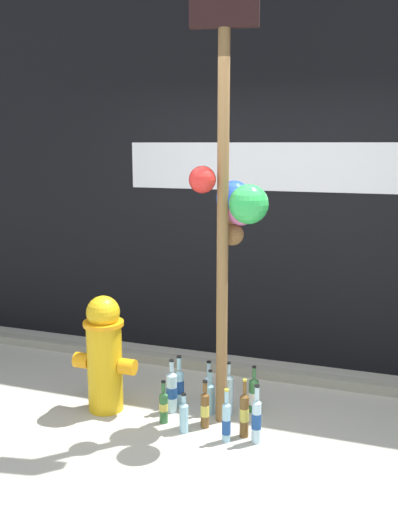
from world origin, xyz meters
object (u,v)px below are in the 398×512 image
Objects in this scene: memorial_post at (232,178)px; bottle_10 at (184,416)px; bottle_4 at (244,414)px; bottle_11 at (164,406)px; bottle_2 at (226,422)px; bottle_9 at (205,408)px; bottle_5 at (209,386)px; fire_hydrant at (104,353)px; bottle_7 at (172,391)px; bottle_1 at (256,419)px; bottle_8 at (254,395)px; bottle_0 at (210,397)px; bottle_3 at (228,393)px; bottle_6 at (179,386)px.

memorial_post is 1.65m from bottle_10.
bottle_4 is 0.59m from bottle_11.
bottle_2 is 1.07× the size of bottle_9.
bottle_5 is at bearing 133.08° from bottle_4.
fire_hydrant reaches higher than bottle_7.
bottle_7 is at bearing 161.80° from bottle_1.
bottle_7 is at bearing 150.88° from bottle_2.
bottle_5 is 0.82× the size of bottle_7.
memorial_post reaches higher than bottle_2.
bottle_9 is at bearing -75.53° from bottle_5.
bottle_7 is 1.17× the size of bottle_9.
bottle_4 is 0.38m from bottle_8.
bottle_9 is at bearing -25.00° from bottle_7.
bottle_11 is at bearing -138.69° from bottle_0.
memorial_post is 1.62m from bottle_8.
fire_hydrant is at bearing 177.08° from bottle_4.
bottle_5 is at bearing 136.12° from bottle_1.
bottle_3 is at bearing 111.44° from memorial_post.
bottle_9 reaches higher than bottle_5.
bottle_7 is 0.18m from bottle_11.
bottle_2 is 1.31× the size of bottle_10.
bottle_5 is 0.84× the size of bottle_6.
bottle_5 is (-0.07, 0.18, -0.00)m from bottle_0.
bottle_4 is at bearing -16.59° from bottle_7.
bottle_3 reaches higher than bottle_10.
bottle_6 is at bearing 153.35° from bottle_4.
bottle_0 is at bearing -154.96° from bottle_8.
fire_hydrant is 0.62m from bottle_6.
bottle_2 reaches higher than bottle_0.
bottle_1 is at bearing 3.21° from bottle_10.
bottle_9 is 0.16m from bottle_10.
bottle_4 is 0.57m from bottle_5.
bottle_4 is 0.66m from bottle_6.
bottle_4 reaches higher than bottle_9.
memorial_post is at bearing 48.14° from bottle_10.
bottle_9 is at bearing 145.03° from bottle_2.
bottle_7 is at bearing 92.80° from bottle_11.
fire_hydrant reaches higher than bottle_1.
bottle_9 reaches higher than bottle_10.
bottle_9 is (0.31, -0.14, -0.02)m from bottle_7.
bottle_5 is at bearing 111.77° from bottle_0.
memorial_post is 1.67m from bottle_11.
bottle_5 is at bearing 88.22° from bottle_10.
bottle_7 reaches higher than bottle_5.
bottle_1 is 1.44× the size of bottle_10.
bottle_1 is 0.51m from bottle_10.
bottle_2 is 0.40m from bottle_3.
bottle_6 is at bearing 178.56° from bottle_3.
bottle_4 is (-0.10, 0.05, -0.00)m from bottle_1.
bottle_5 is (-0.39, 0.42, -0.04)m from bottle_4.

